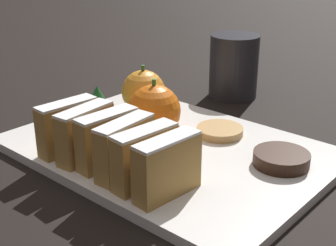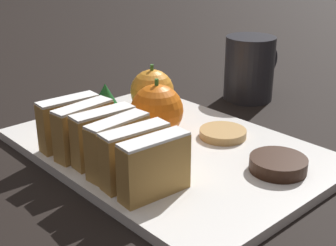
{
  "view_description": "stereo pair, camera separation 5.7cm",
  "coord_description": "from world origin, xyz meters",
  "px_view_note": "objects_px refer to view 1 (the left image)",
  "views": [
    {
      "loc": [
        -0.4,
        -0.35,
        0.26
      ],
      "look_at": [
        0.0,
        0.0,
        0.04
      ],
      "focal_mm": 50.0,
      "sensor_mm": 36.0,
      "label": 1
    },
    {
      "loc": [
        -0.36,
        -0.39,
        0.26
      ],
      "look_at": [
        0.0,
        0.0,
        0.04
      ],
      "focal_mm": 50.0,
      "sensor_mm": 36.0,
      "label": 2
    }
  ],
  "objects_px": {
    "orange_far": "(154,111)",
    "walnut": "(178,142)",
    "coffee_mug": "(234,66)",
    "chocolate_cookie": "(281,159)",
    "orange_near": "(143,92)"
  },
  "relations": [
    {
      "from": "coffee_mug",
      "to": "chocolate_cookie",
      "type": "bearing_deg",
      "value": -135.17
    },
    {
      "from": "walnut",
      "to": "coffee_mug",
      "type": "relative_size",
      "value": 0.32
    },
    {
      "from": "orange_far",
      "to": "walnut",
      "type": "distance_m",
      "value": 0.07
    },
    {
      "from": "walnut",
      "to": "orange_far",
      "type": "bearing_deg",
      "value": 69.19
    },
    {
      "from": "orange_near",
      "to": "orange_far",
      "type": "xyz_separation_m",
      "value": [
        -0.05,
        -0.07,
        0.0
      ]
    },
    {
      "from": "orange_far",
      "to": "walnut",
      "type": "height_order",
      "value": "orange_far"
    },
    {
      "from": "walnut",
      "to": "coffee_mug",
      "type": "bearing_deg",
      "value": 19.74
    },
    {
      "from": "orange_near",
      "to": "chocolate_cookie",
      "type": "height_order",
      "value": "orange_near"
    },
    {
      "from": "orange_far",
      "to": "chocolate_cookie",
      "type": "relative_size",
      "value": 1.19
    },
    {
      "from": "orange_far",
      "to": "orange_near",
      "type": "bearing_deg",
      "value": 53.16
    },
    {
      "from": "chocolate_cookie",
      "to": "orange_far",
      "type": "bearing_deg",
      "value": 101.38
    },
    {
      "from": "coffee_mug",
      "to": "orange_far",
      "type": "bearing_deg",
      "value": -171.83
    },
    {
      "from": "walnut",
      "to": "chocolate_cookie",
      "type": "xyz_separation_m",
      "value": [
        0.06,
        -0.11,
        -0.01
      ]
    },
    {
      "from": "chocolate_cookie",
      "to": "coffee_mug",
      "type": "bearing_deg",
      "value": 44.83
    },
    {
      "from": "walnut",
      "to": "coffee_mug",
      "type": "height_order",
      "value": "coffee_mug"
    }
  ]
}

